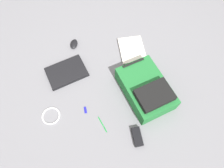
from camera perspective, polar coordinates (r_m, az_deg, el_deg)
name	(u,v)px	position (r m, az deg, el deg)	size (l,w,h in m)	color
ground_plane	(107,84)	(1.61, -1.39, -0.04)	(3.33, 3.33, 0.00)	slate
backpack	(146,89)	(1.52, 9.94, -1.52)	(0.43, 0.53, 0.18)	#1E662D
laptop	(67,72)	(1.69, -13.09, 3.41)	(0.37, 0.31, 0.03)	black
book_blue	(132,50)	(1.78, 5.83, 9.88)	(0.22, 0.28, 0.02)	silver
computer_mouse	(74,44)	(1.84, -11.01, 11.35)	(0.06, 0.11, 0.04)	black
cable_coil	(51,116)	(1.57, -17.36, -8.85)	(0.14, 0.14, 0.01)	silver
power_brick	(137,137)	(1.46, 7.34, -14.99)	(0.06, 0.14, 0.03)	black
pen_black	(102,124)	(1.48, -2.79, -11.65)	(0.01, 0.01, 0.13)	#198C33
usb_stick	(85,110)	(1.53, -7.77, -7.49)	(0.02, 0.05, 0.01)	#191999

